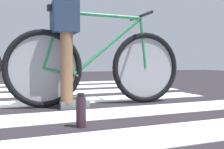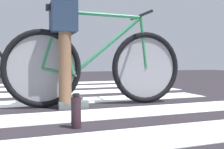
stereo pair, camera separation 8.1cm
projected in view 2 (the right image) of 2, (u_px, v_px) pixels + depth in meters
name	position (u px, v px, depth m)	size (l,w,h in m)	color
bicycle_1_of_3	(96.00, 65.00, 2.67)	(1.74, 0.52, 0.93)	black
cyclist_1_of_3	(63.00, 40.00, 2.57)	(0.34, 0.42, 0.96)	brown
water_bottle	(76.00, 112.00, 1.78)	(0.06, 0.06, 0.22)	#301D26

